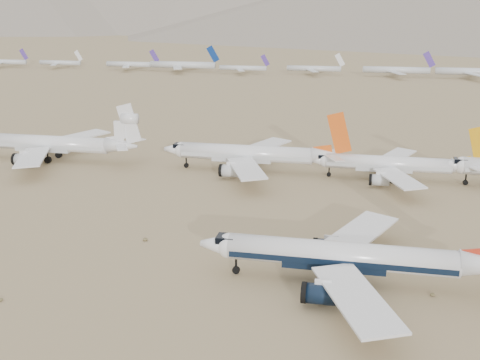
% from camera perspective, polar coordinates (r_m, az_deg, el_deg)
% --- Properties ---
extents(ground, '(7000.00, 7000.00, 0.00)m').
position_cam_1_polar(ground, '(104.05, 4.19, -10.02)').
color(ground, olive).
rests_on(ground, ground).
extents(main_airliner, '(51.89, 50.69, 18.31)m').
position_cam_1_polar(main_airliner, '(104.13, 10.82, -7.21)').
color(main_airliner, white).
rests_on(main_airliner, ground).
extents(row2_gold_tail, '(44.77, 43.79, 15.94)m').
position_cam_1_polar(row2_gold_tail, '(167.85, 14.49, 1.44)').
color(row2_gold_tail, white).
rests_on(row2_gold_tail, ground).
extents(row2_orange_tail, '(50.97, 49.86, 18.18)m').
position_cam_1_polar(row2_orange_tail, '(171.05, 1.29, 2.47)').
color(row2_orange_tail, white).
rests_on(row2_orange_tail, ground).
extents(row2_white_trijet, '(52.56, 51.37, 18.63)m').
position_cam_1_polar(row2_white_trijet, '(191.25, -17.03, 3.33)').
color(row2_white_trijet, white).
rests_on(row2_white_trijet, ground).
extents(distant_storage_row, '(668.53, 56.13, 16.20)m').
position_cam_1_polar(distant_storage_row, '(417.95, 18.67, 9.78)').
color(distant_storage_row, silver).
rests_on(distant_storage_row, ground).
extents(desert_scrub, '(219.83, 121.67, 0.63)m').
position_cam_1_polar(desert_scrub, '(91.14, -15.70, -14.53)').
color(desert_scrub, brown).
rests_on(desert_scrub, ground).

